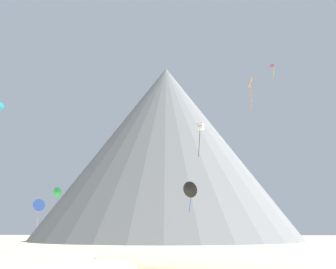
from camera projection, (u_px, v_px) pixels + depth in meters
name	position (u px, v px, depth m)	size (l,w,h in m)	color
dune_midground	(228.00, 265.00, 37.42)	(26.42, 17.14, 2.32)	beige
bush_low_patch	(96.00, 260.00, 39.71)	(1.59, 1.59, 0.51)	#668C4C
bush_scatter_east	(285.00, 267.00, 31.06)	(2.14, 2.14, 0.76)	#668C4C
rock_massif	(164.00, 153.00, 121.80)	(81.94, 81.94, 49.71)	slate
kite_green_low	(57.00, 192.00, 62.33)	(1.61, 1.02, 1.52)	green
kite_blue_low	(39.00, 205.00, 81.61)	(2.43, 1.24, 5.21)	blue
kite_rainbow_high	(272.00, 68.00, 80.51)	(0.88, 0.49, 2.80)	#E5668C
kite_black_low	(190.00, 190.00, 57.13)	(2.29, 1.81, 4.06)	black
kite_white_mid	(201.00, 127.00, 70.37)	(1.22, 1.25, 5.53)	white
kite_orange_mid	(250.00, 87.00, 60.73)	(0.61, 0.66, 4.54)	orange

